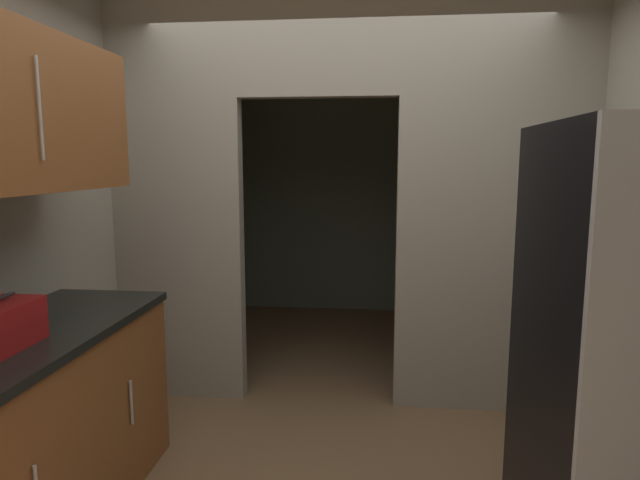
% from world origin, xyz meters
% --- Properties ---
extents(kitchen_partition, '(3.12, 0.12, 2.77)m').
position_xyz_m(kitchen_partition, '(0.05, 1.27, 1.50)').
color(kitchen_partition, '#ADA899').
rests_on(kitchen_partition, ground).
extents(adjoining_room_shell, '(3.12, 2.41, 2.77)m').
position_xyz_m(adjoining_room_shell, '(0.00, 2.93, 1.39)').
color(adjoining_room_shell, gray).
rests_on(adjoining_room_shell, ground).
extents(lower_cabinet_run, '(0.62, 1.66, 0.91)m').
position_xyz_m(lower_cabinet_run, '(-1.25, -0.26, 0.46)').
color(lower_cabinet_run, brown).
rests_on(lower_cabinet_run, ground).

